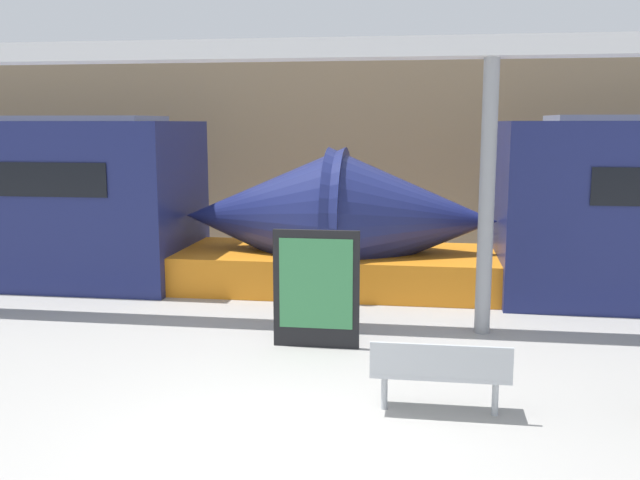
% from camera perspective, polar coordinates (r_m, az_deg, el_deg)
% --- Properties ---
extents(ground_plane, '(60.00, 60.00, 0.00)m').
position_cam_1_polar(ground_plane, '(7.18, -3.79, -15.95)').
color(ground_plane, '#9E9B96').
extents(station_wall, '(56.00, 0.20, 5.00)m').
position_cam_1_polar(station_wall, '(17.21, 3.78, 7.43)').
color(station_wall, '#9E8460').
rests_on(station_wall, ground_plane).
extents(bench_near, '(1.47, 0.44, 0.81)m').
position_cam_1_polar(bench_near, '(7.72, 9.58, -10.23)').
color(bench_near, '#ADB2B7').
rests_on(bench_near, ground_plane).
extents(poster_board, '(1.19, 0.07, 1.64)m').
position_cam_1_polar(poster_board, '(9.76, -0.31, -3.91)').
color(poster_board, black).
rests_on(poster_board, ground_plane).
extents(support_column_near, '(0.23, 0.23, 3.97)m').
position_cam_1_polar(support_column_near, '(10.53, 13.19, 3.20)').
color(support_column_near, gray).
rests_on(support_column_near, ground_plane).
extents(canopy_beam, '(28.00, 0.60, 0.28)m').
position_cam_1_polar(canopy_beam, '(10.52, 13.64, 14.79)').
color(canopy_beam, silver).
rests_on(canopy_beam, support_column_near).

